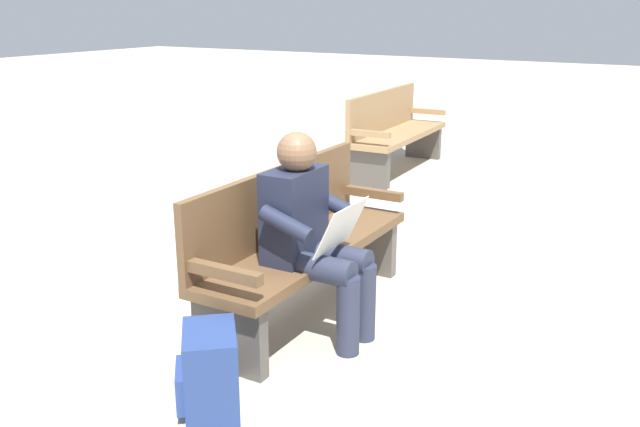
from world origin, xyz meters
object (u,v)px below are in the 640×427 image
object	(u,v)px
bench_near	(298,241)
backpack	(209,372)
bench_far	(394,131)
person_seated	(312,232)

from	to	relation	value
bench_near	backpack	bearing A→B (deg)	10.65
bench_far	backpack	bearing A→B (deg)	12.95
person_seated	backpack	xyz separation A→B (m)	(0.91, -0.01, -0.43)
person_seated	bench_far	size ratio (longest dim) A/B	0.65
bench_near	bench_far	distance (m)	3.89
bench_near	person_seated	size ratio (longest dim) A/B	1.53
person_seated	backpack	size ratio (longest dim) A/B	2.75
backpack	bench_far	distance (m)	5.06
person_seated	bench_near	bearing A→B (deg)	-135.46
person_seated	bench_far	xyz separation A→B (m)	(-3.97, -1.32, -0.17)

